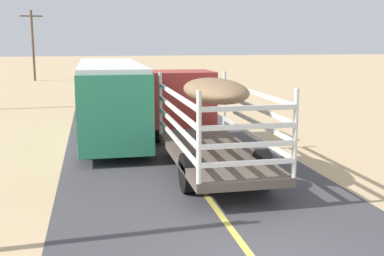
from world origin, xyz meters
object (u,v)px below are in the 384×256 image
(bus, at_px, (110,98))
(car_far, at_px, (138,76))
(livestock_truck, at_px, (192,106))
(power_pole_far, at_px, (33,43))

(bus, xyz_separation_m, car_far, (3.70, 26.76, -1.05))
(livestock_truck, xyz_separation_m, power_pole_far, (-9.40, 34.56, 2.07))
(livestock_truck, relative_size, car_far, 2.20)
(bus, relative_size, power_pole_far, 1.40)
(car_far, relative_size, power_pole_far, 0.62)
(livestock_truck, relative_size, power_pole_far, 1.36)
(livestock_truck, xyz_separation_m, bus, (-2.85, 3.38, -0.04))
(bus, distance_m, car_far, 27.03)
(livestock_truck, distance_m, bus, 4.42)
(bus, bearing_deg, livestock_truck, -49.84)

